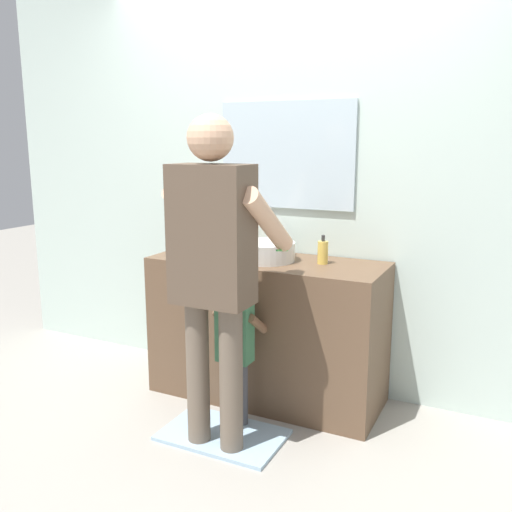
{
  "coord_description": "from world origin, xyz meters",
  "views": [
    {
      "loc": [
        1.33,
        -2.56,
        1.54
      ],
      "look_at": [
        0.0,
        0.15,
        0.91
      ],
      "focal_mm": 38.49,
      "sensor_mm": 36.0,
      "label": 1
    }
  ],
  "objects_px": {
    "soap_bottle": "(323,252)",
    "adult_parent": "(214,256)",
    "child_toddler": "(235,340)",
    "toothbrush_cup": "(219,248)"
  },
  "relations": [
    {
      "from": "toothbrush_cup",
      "to": "soap_bottle",
      "type": "height_order",
      "value": "toothbrush_cup"
    },
    {
      "from": "toothbrush_cup",
      "to": "soap_bottle",
      "type": "distance_m",
      "value": 0.63
    },
    {
      "from": "toothbrush_cup",
      "to": "adult_parent",
      "type": "height_order",
      "value": "adult_parent"
    },
    {
      "from": "soap_bottle",
      "to": "adult_parent",
      "type": "bearing_deg",
      "value": -114.66
    },
    {
      "from": "soap_bottle",
      "to": "child_toddler",
      "type": "distance_m",
      "value": 0.7
    },
    {
      "from": "child_toddler",
      "to": "adult_parent",
      "type": "distance_m",
      "value": 0.56
    },
    {
      "from": "soap_bottle",
      "to": "child_toddler",
      "type": "bearing_deg",
      "value": -125.97
    },
    {
      "from": "toothbrush_cup",
      "to": "child_toddler",
      "type": "bearing_deg",
      "value": -50.41
    },
    {
      "from": "toothbrush_cup",
      "to": "child_toddler",
      "type": "distance_m",
      "value": 0.63
    },
    {
      "from": "child_toddler",
      "to": "adult_parent",
      "type": "height_order",
      "value": "adult_parent"
    }
  ]
}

